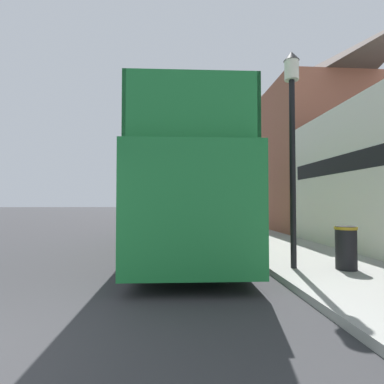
{
  "coord_description": "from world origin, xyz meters",
  "views": [
    {
      "loc": [
        2.86,
        -2.76,
        1.62
      ],
      "look_at": [
        3.66,
        8.18,
        1.98
      ],
      "focal_mm": 28.0,
      "sensor_mm": 36.0,
      "label": 1
    }
  ],
  "objects_px": {
    "parked_car_ahead_of_bus": "(188,217)",
    "lamp_post_nearest": "(292,118)",
    "litter_bin": "(346,246)",
    "tour_bus": "(186,197)",
    "lamp_post_second": "(225,162)"
  },
  "relations": [
    {
      "from": "parked_car_ahead_of_bus",
      "to": "lamp_post_nearest",
      "type": "bearing_deg",
      "value": -83.57
    },
    {
      "from": "lamp_post_nearest",
      "to": "litter_bin",
      "type": "xyz_separation_m",
      "value": [
        1.08,
        -0.24,
        -2.88
      ]
    },
    {
      "from": "tour_bus",
      "to": "lamp_post_second",
      "type": "relative_size",
      "value": 1.98
    },
    {
      "from": "tour_bus",
      "to": "parked_car_ahead_of_bus",
      "type": "xyz_separation_m",
      "value": [
        0.57,
        8.56,
        -1.1
      ]
    },
    {
      "from": "lamp_post_nearest",
      "to": "litter_bin",
      "type": "distance_m",
      "value": 3.09
    },
    {
      "from": "tour_bus",
      "to": "lamp_post_nearest",
      "type": "relative_size",
      "value": 2.06
    },
    {
      "from": "parked_car_ahead_of_bus",
      "to": "litter_bin",
      "type": "height_order",
      "value": "parked_car_ahead_of_bus"
    },
    {
      "from": "lamp_post_second",
      "to": "litter_bin",
      "type": "height_order",
      "value": "lamp_post_second"
    },
    {
      "from": "lamp_post_second",
      "to": "lamp_post_nearest",
      "type": "bearing_deg",
      "value": -90.32
    },
    {
      "from": "litter_bin",
      "to": "tour_bus",
      "type": "bearing_deg",
      "value": 131.29
    },
    {
      "from": "lamp_post_nearest",
      "to": "parked_car_ahead_of_bus",
      "type": "bearing_deg",
      "value": 97.89
    },
    {
      "from": "tour_bus",
      "to": "lamp_post_second",
      "type": "xyz_separation_m",
      "value": [
        2.29,
        4.94,
        1.88
      ]
    },
    {
      "from": "lamp_post_nearest",
      "to": "litter_bin",
      "type": "height_order",
      "value": "lamp_post_nearest"
    },
    {
      "from": "lamp_post_second",
      "to": "litter_bin",
      "type": "distance_m",
      "value": 9.3
    },
    {
      "from": "tour_bus",
      "to": "litter_bin",
      "type": "distance_m",
      "value": 5.17
    }
  ]
}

